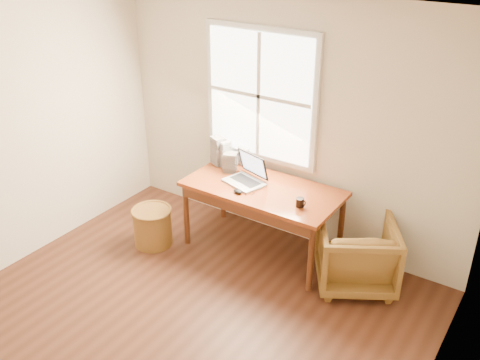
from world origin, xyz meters
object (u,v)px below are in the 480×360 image
(laptop, at_px, (244,171))
(desk, at_px, (263,189))
(wicker_stool, at_px, (153,227))
(cd_stack_a, at_px, (223,153))
(armchair, at_px, (356,254))
(coffee_mug, at_px, (300,202))

(laptop, bearing_deg, desk, 27.79)
(wicker_stool, relative_size, cd_stack_a, 1.43)
(armchair, xyz_separation_m, cd_stack_a, (-1.69, 0.21, 0.56))
(coffee_mug, xyz_separation_m, cd_stack_a, (-1.14, 0.36, 0.10))
(armchair, bearing_deg, desk, -30.77)
(cd_stack_a, bearing_deg, coffee_mug, -17.58)
(coffee_mug, bearing_deg, laptop, 159.05)
(desk, height_order, armchair, desk)
(armchair, height_order, cd_stack_a, cd_stack_a)
(armchair, distance_m, coffee_mug, 0.73)
(armchair, distance_m, cd_stack_a, 1.79)
(wicker_stool, bearing_deg, desk, 27.95)
(wicker_stool, height_order, laptop, laptop)
(armchair, relative_size, laptop, 1.80)
(wicker_stool, xyz_separation_m, coffee_mug, (1.54, 0.41, 0.59))
(cd_stack_a, bearing_deg, desk, -18.41)
(armchair, xyz_separation_m, laptop, (-1.25, -0.04, 0.56))
(laptop, bearing_deg, wicker_stool, -132.31)
(desk, bearing_deg, laptop, -168.50)
(coffee_mug, bearing_deg, armchair, 2.62)
(desk, xyz_separation_m, armchair, (1.05, 0.00, -0.40))
(armchair, distance_m, laptop, 1.37)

